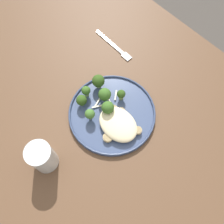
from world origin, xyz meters
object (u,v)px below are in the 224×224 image
(seared_scallop_large_seared, at_px, (121,111))
(dinner_fork, at_px, (114,46))
(broccoli_floret_right_tilted, at_px, (98,81))
(broccoli_floret_small_sprig, at_px, (90,114))
(seared_scallop_right_edge, at_px, (113,110))
(broccoli_floret_front_edge, at_px, (86,91))
(seared_scallop_front_small, at_px, (108,138))
(broccoli_floret_near_rim, at_px, (82,100))
(seared_scallop_tiny_bay, at_px, (121,119))
(broccoli_floret_beside_noodles, at_px, (105,95))
(seared_scallop_rear_pale, at_px, (119,125))
(broccoli_floret_left_leaning, at_px, (107,107))
(water_glass, at_px, (43,158))
(dinner_plate, at_px, (112,113))
(broccoli_floret_center_pile, at_px, (121,94))
(seared_scallop_tilted_round, at_px, (138,131))

(seared_scallop_large_seared, height_order, dinner_fork, seared_scallop_large_seared)
(broccoli_floret_right_tilted, xyz_separation_m, broccoli_floret_small_sprig, (0.07, -0.10, -0.00))
(seared_scallop_right_edge, xyz_separation_m, broccoli_floret_right_tilted, (-0.10, 0.03, 0.02))
(seared_scallop_large_seared, bearing_deg, dinner_fork, 141.75)
(broccoli_floret_front_edge, xyz_separation_m, broccoli_floret_small_sprig, (0.07, -0.05, 0.00))
(seared_scallop_front_small, distance_m, broccoli_floret_near_rim, 0.15)
(seared_scallop_tiny_bay, height_order, broccoli_floret_near_rim, broccoli_floret_near_rim)
(seared_scallop_front_small, relative_size, broccoli_floret_beside_noodles, 0.54)
(dinner_fork, bearing_deg, broccoli_floret_front_edge, -66.63)
(seared_scallop_rear_pale, xyz_separation_m, seared_scallop_right_edge, (-0.05, 0.02, -0.00))
(broccoli_floret_left_leaning, height_order, water_glass, water_glass)
(dinner_plate, relative_size, broccoli_floret_front_edge, 6.28)
(seared_scallop_right_edge, relative_size, broccoli_floret_right_tilted, 0.53)
(broccoli_floret_beside_noodles, distance_m, broccoli_floret_small_sprig, 0.08)
(broccoli_floret_center_pile, bearing_deg, seared_scallop_right_edge, -71.47)
(seared_scallop_right_edge, distance_m, seared_scallop_tiny_bay, 0.04)
(broccoli_floret_front_edge, height_order, water_glass, water_glass)
(seared_scallop_tiny_bay, xyz_separation_m, broccoli_floret_front_edge, (-0.15, -0.02, 0.02))
(dinner_plate, bearing_deg, seared_scallop_tilted_round, 8.89)
(broccoli_floret_front_edge, relative_size, broccoli_floret_small_sprig, 0.92)
(seared_scallop_front_small, height_order, broccoli_floret_beside_noodles, broccoli_floret_beside_noodles)
(broccoli_floret_beside_noodles, bearing_deg, broccoli_floret_near_rim, -119.64)
(broccoli_floret_front_edge, bearing_deg, broccoli_floret_center_pile, 40.39)
(broccoli_floret_left_leaning, distance_m, dinner_fork, 0.29)
(dinner_plate, bearing_deg, seared_scallop_front_small, -51.57)
(seared_scallop_tiny_bay, bearing_deg, broccoli_floret_center_pile, 136.32)
(seared_scallop_right_edge, relative_size, broccoli_floret_left_leaning, 0.49)
(broccoli_floret_front_edge, bearing_deg, broccoli_floret_small_sprig, -33.04)
(seared_scallop_rear_pale, relative_size, broccoli_floret_small_sprig, 0.71)
(dinner_fork, bearing_deg, water_glass, -68.29)
(seared_scallop_large_seared, distance_m, broccoli_floret_left_leaning, 0.06)
(seared_scallop_front_small, relative_size, broccoli_floret_right_tilted, 0.54)
(seared_scallop_front_small, distance_m, seared_scallop_tiny_bay, 0.08)
(seared_scallop_tilted_round, bearing_deg, water_glass, -114.54)
(seared_scallop_front_small, distance_m, seared_scallop_rear_pale, 0.06)
(seared_scallop_tiny_bay, height_order, broccoli_floret_small_sprig, broccoli_floret_small_sprig)
(broccoli_floret_left_leaning, bearing_deg, broccoli_floret_center_pile, 96.47)
(broccoli_floret_center_pile, height_order, dinner_fork, broccoli_floret_center_pile)
(seared_scallop_rear_pale, height_order, broccoli_floret_right_tilted, broccoli_floret_right_tilted)
(broccoli_floret_near_rim, relative_size, water_glass, 0.42)
(seared_scallop_right_edge, bearing_deg, broccoli_floret_beside_noodles, 170.11)
(broccoli_floret_left_leaning, bearing_deg, broccoli_floret_front_edge, -176.43)
(broccoli_floret_front_edge, xyz_separation_m, water_glass, (0.09, -0.24, 0.01))
(broccoli_floret_front_edge, height_order, broccoli_floret_left_leaning, broccoli_floret_left_leaning)
(seared_scallop_front_small, xyz_separation_m, broccoli_floret_front_edge, (-0.16, 0.05, 0.02))
(broccoli_floret_front_edge, xyz_separation_m, broccoli_floret_left_leaning, (0.10, 0.01, 0.01))
(seared_scallop_front_small, relative_size, seared_scallop_right_edge, 1.02)
(seared_scallop_tiny_bay, relative_size, broccoli_floret_center_pile, 0.73)
(broccoli_floret_near_rim, relative_size, broccoli_floret_left_leaning, 0.75)
(broccoli_floret_beside_noodles, distance_m, broccoli_floret_left_leaning, 0.05)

